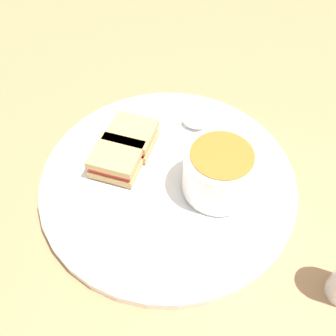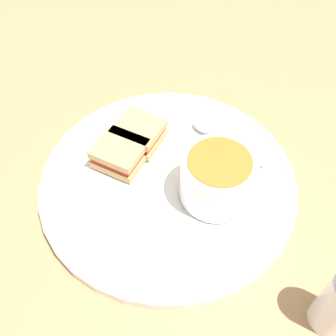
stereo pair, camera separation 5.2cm
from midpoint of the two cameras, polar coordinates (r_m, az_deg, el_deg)
The scene contains 6 objects.
ground_plane at distance 0.55m, azimuth 2.71°, elevation -2.59°, with size 2.40×2.40×0.00m, color #9E754C.
plate at distance 0.54m, azimuth 2.74°, elevation -1.98°, with size 0.35×0.35×0.02m.
soup_bowl at distance 0.50m, azimuth 10.16°, elevation -1.58°, with size 0.09×0.09×0.07m.
spoon at distance 0.59m, azimuth 8.54°, elevation 5.35°, with size 0.03×0.13×0.01m.
sandwich_half_near at distance 0.57m, azimuth -1.64°, elevation 5.00°, with size 0.07×0.08×0.03m.
sandwich_half_far at distance 0.54m, azimuth -4.26°, elevation 1.99°, with size 0.07×0.08×0.03m.
Camera 2 is at (-0.25, -0.21, 0.45)m, focal length 42.00 mm.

